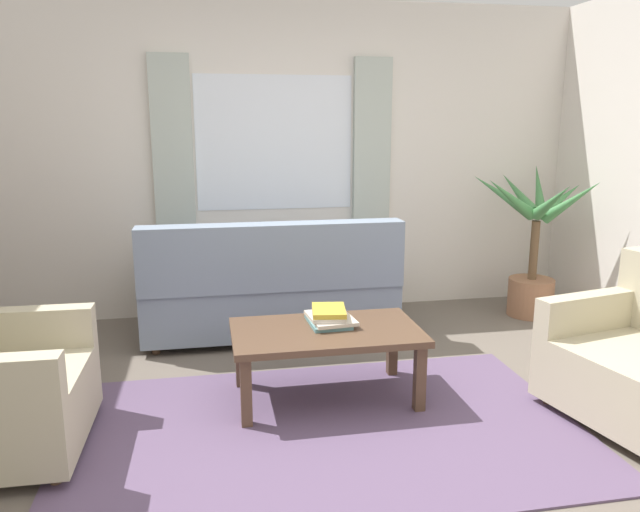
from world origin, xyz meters
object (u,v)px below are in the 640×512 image
Objects in this scene: couch at (270,289)px; coffee_table at (326,338)px; book_stack_on_table at (329,317)px; potted_plant at (532,251)px.

coffee_table is (0.21, -1.17, 0.01)m from couch.
book_stack_on_table is (0.24, -1.08, 0.12)m from couch.
coffee_table is 0.85× the size of potted_plant.
book_stack_on_table is (0.04, 0.09, 0.10)m from coffee_table.
book_stack_on_table reaches higher than coffee_table.
coffee_table is 2.41m from potted_plant.
couch reaches higher than book_stack_on_table.
book_stack_on_table is 2.33m from potted_plant.
potted_plant is (2.03, 1.28, 0.18)m from coffee_table.
book_stack_on_table is at bearing 102.53° from couch.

